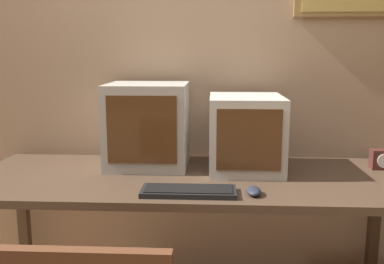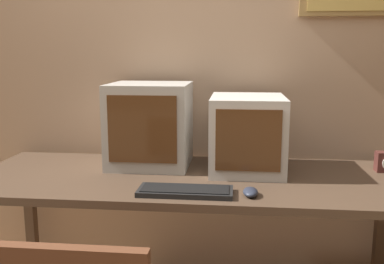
{
  "view_description": "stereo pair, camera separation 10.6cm",
  "coord_description": "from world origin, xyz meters",
  "views": [
    {
      "loc": [
        0.11,
        -1.29,
        1.34
      ],
      "look_at": [
        0.0,
        0.72,
        0.96
      ],
      "focal_mm": 40.0,
      "sensor_mm": 36.0,
      "label": 1
    },
    {
      "loc": [
        0.21,
        -1.28,
        1.34
      ],
      "look_at": [
        0.0,
        0.72,
        0.96
      ],
      "focal_mm": 40.0,
      "sensor_mm": 36.0,
      "label": 2
    }
  ],
  "objects": [
    {
      "name": "desk",
      "position": [
        0.0,
        0.72,
        0.68
      ],
      "size": [
        2.15,
        0.8,
        0.74
      ],
      "color": "#4C3828",
      "rests_on": "ground_plane"
    },
    {
      "name": "mouse_near_keyboard",
      "position": [
        0.28,
        0.45,
        0.76
      ],
      "size": [
        0.06,
        0.11,
        0.03
      ],
      "color": "#282D3D",
      "rests_on": "desk"
    },
    {
      "name": "keyboard_main",
      "position": [
        0.0,
        0.45,
        0.76
      ],
      "size": [
        0.4,
        0.15,
        0.03
      ],
      "color": "black",
      "rests_on": "desk"
    },
    {
      "name": "monitor_left",
      "position": [
        -0.24,
        0.91,
        0.96
      ],
      "size": [
        0.41,
        0.4,
        0.44
      ],
      "color": "#B7B2A8",
      "rests_on": "desk"
    },
    {
      "name": "monitor_right",
      "position": [
        0.27,
        0.86,
        0.93
      ],
      "size": [
        0.37,
        0.44,
        0.38
      ],
      "color": "beige",
      "rests_on": "desk"
    },
    {
      "name": "wall_back",
      "position": [
        0.01,
        1.2,
        1.3
      ],
      "size": [
        8.0,
        0.08,
        2.6
      ],
      "color": "tan",
      "rests_on": "ground_plane"
    }
  ]
}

